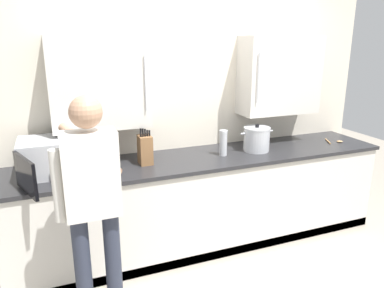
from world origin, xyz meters
name	(u,v)px	position (x,y,z in m)	size (l,w,h in m)	color
back_wall_tiled	(192,103)	(0.00, 1.19, 1.36)	(3.92, 0.44, 2.51)	beige
counter_unit	(204,200)	(0.00, 0.86, 0.45)	(3.62, 0.71, 0.90)	beige
microwave_oven	(52,157)	(-1.34, 0.89, 1.05)	(0.57, 0.79, 0.29)	#B7BABF
stock_pot	(257,139)	(0.55, 0.84, 1.02)	(0.35, 0.26, 0.27)	#B7BABF
knife_block	(145,149)	(-0.57, 0.86, 1.03)	(0.11, 0.15, 0.33)	brown
wooden_spoon	(334,141)	(1.49, 0.80, 0.91)	(0.19, 0.17, 0.02)	tan
thermos_flask	(223,143)	(0.17, 0.82, 1.03)	(0.08, 0.08, 0.24)	#B7BABF
person_figure	(92,198)	(-1.12, 0.09, 0.99)	(0.44, 0.60, 1.65)	#282D3D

